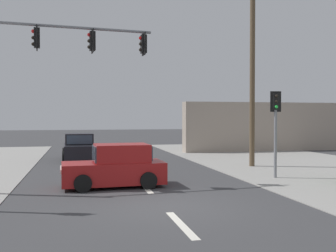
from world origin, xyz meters
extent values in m
plane|color=#3A3A3D|center=(0.00, 0.00, 0.00)|extent=(140.00, 140.00, 0.00)
cube|color=silver|center=(0.00, -2.00, 0.00)|extent=(0.20, 2.40, 0.01)
cube|color=silver|center=(0.00, 3.00, 0.00)|extent=(0.20, 2.40, 0.01)
cube|color=silver|center=(0.00, 8.00, 0.00)|extent=(0.20, 2.40, 0.01)
cylinder|color=brown|center=(6.28, 7.64, 5.29)|extent=(0.26, 0.26, 10.58)
cylinder|color=slate|center=(-3.02, 3.63, 5.70)|extent=(6.79, 0.65, 0.11)
cube|color=black|center=(-3.70, 3.57, 5.25)|extent=(0.22, 0.28, 0.68)
cube|color=black|center=(-3.70, 3.57, 5.25)|extent=(0.07, 0.44, 0.84)
sphere|color=red|center=(-3.82, 3.56, 5.47)|extent=(0.13, 0.13, 0.13)
sphere|color=black|center=(-3.82, 3.56, 5.25)|extent=(0.13, 0.13, 0.13)
sphere|color=black|center=(-3.82, 3.56, 5.03)|extent=(0.13, 0.13, 0.13)
cube|color=black|center=(-1.80, 3.73, 5.25)|extent=(0.22, 0.28, 0.68)
cube|color=black|center=(-1.80, 3.73, 5.25)|extent=(0.07, 0.44, 0.84)
sphere|color=red|center=(-1.92, 3.72, 5.47)|extent=(0.13, 0.13, 0.13)
sphere|color=black|center=(-1.92, 3.72, 5.25)|extent=(0.13, 0.13, 0.13)
sphere|color=black|center=(-1.92, 3.72, 5.03)|extent=(0.13, 0.13, 0.13)
cube|color=black|center=(0.10, 3.88, 5.25)|extent=(0.22, 0.28, 0.68)
cube|color=black|center=(0.10, 3.88, 5.25)|extent=(0.07, 0.44, 0.84)
sphere|color=red|center=(-0.02, 3.87, 5.47)|extent=(0.13, 0.13, 0.13)
sphere|color=black|center=(-0.02, 3.87, 5.25)|extent=(0.13, 0.13, 0.13)
sphere|color=black|center=(-0.02, 3.87, 5.03)|extent=(0.13, 0.13, 0.13)
cylinder|color=slate|center=(5.56, 3.88, 1.40)|extent=(0.12, 0.12, 2.80)
cube|color=black|center=(5.56, 3.88, 3.14)|extent=(0.30, 0.25, 0.68)
cube|color=black|center=(5.56, 3.88, 3.14)|extent=(0.44, 0.13, 0.84)
sphere|color=black|center=(5.53, 3.77, 3.36)|extent=(0.13, 0.13, 0.13)
sphere|color=black|center=(5.53, 3.77, 3.14)|extent=(0.13, 0.13, 0.13)
sphere|color=green|center=(5.53, 3.77, 2.92)|extent=(0.13, 0.13, 0.13)
cube|color=#A39384|center=(11.00, 16.00, 1.80)|extent=(12.00, 1.00, 3.60)
cube|color=maroon|center=(-1.09, 3.37, 0.51)|extent=(3.66, 1.74, 0.76)
cube|color=maroon|center=(-0.79, 3.39, 1.21)|extent=(1.96, 1.55, 0.64)
cube|color=#384756|center=(-1.76, 3.35, 1.21)|extent=(0.11, 1.36, 0.54)
cube|color=#384756|center=(0.18, 3.42, 1.21)|extent=(0.11, 1.33, 0.51)
cube|color=white|center=(-2.91, 3.30, 0.68)|extent=(0.09, 1.36, 0.14)
cylinder|color=black|center=(-2.18, 2.53, 0.30)|extent=(0.61, 0.20, 0.60)
cylinder|color=black|center=(-2.24, 4.13, 0.30)|extent=(0.61, 0.20, 0.60)
cylinder|color=black|center=(0.06, 2.62, 0.30)|extent=(0.61, 0.20, 0.60)
cylinder|color=black|center=(-0.01, 4.22, 0.30)|extent=(0.61, 0.20, 0.60)
cube|color=black|center=(-2.26, 12.73, 0.54)|extent=(1.82, 4.25, 0.80)
cube|color=black|center=(-2.26, 12.68, 1.25)|extent=(1.61, 1.94, 0.62)
cube|color=#384756|center=(-2.29, 13.65, 1.25)|extent=(1.44, 0.10, 0.53)
cube|color=#384756|center=(-2.23, 11.72, 1.25)|extent=(1.41, 0.10, 0.50)
cube|color=white|center=(-2.32, 14.85, 0.72)|extent=(1.45, 0.08, 0.14)
cylinder|color=black|center=(-3.15, 14.01, 0.32)|extent=(0.21, 0.65, 0.64)
cylinder|color=black|center=(-1.45, 14.06, 0.32)|extent=(0.21, 0.65, 0.64)
cylinder|color=black|center=(-3.07, 11.41, 0.32)|extent=(0.21, 0.65, 0.64)
cylinder|color=black|center=(-1.37, 11.46, 0.32)|extent=(0.21, 0.65, 0.64)
camera|label=1|loc=(-2.34, -10.76, 2.49)|focal=42.00mm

